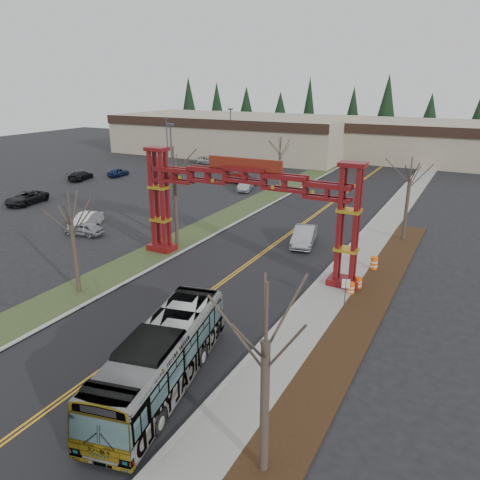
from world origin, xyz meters
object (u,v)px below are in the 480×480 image
Objects in this scene: street_sign at (345,288)px; barrel_mid at (358,283)px; parked_car_near_b at (86,220)px; parked_car_mid_b at (118,172)px; transit_bus at (162,358)px; retail_building_east at (453,143)px; silver_sedan at (304,236)px; bare_tree_median_near at (71,221)px; parked_car_far_a at (246,185)px; bare_tree_median_far at (280,153)px; bare_tree_right_near at (266,343)px; gateway_arch at (245,193)px; light_pole_far at (231,132)px; light_pole_mid at (167,141)px; bare_tree_median_mid at (174,172)px; light_pole_near at (172,156)px; parked_car_far_c at (81,175)px; barrel_north at (374,264)px; parked_car_far_b at (207,160)px; barrel_south at (351,289)px; bare_tree_right_far at (410,181)px; parked_car_near_c at (26,198)px; retail_building_west at (234,134)px; parked_car_mid_a at (242,178)px; parked_car_near_a at (84,229)px.

barrel_mid is (-0.05, 3.77, -1.15)m from street_sign.
parked_car_mid_b is (-15.20, 21.86, -0.09)m from parked_car_near_b.
parked_car_mid_b is (-37.65, 39.32, -0.91)m from transit_bus.
parked_car_near_b is at bearing -115.77° from retail_building_east.
silver_sedan is 5.71× the size of barrel_mid.
bare_tree_median_near reaches higher than street_sign.
retail_building_east is at bearing 70.19° from silver_sedan.
bare_tree_median_far is at bearing -0.27° from parked_car_far_a.
bare_tree_right_near is (18.00, -43.49, 0.32)m from bare_tree_median_far.
gateway_arch is 4.09× the size of parked_car_far_a.
silver_sedan is 45.53m from light_pole_far.
retail_building_east is 4.36× the size of light_pole_mid.
bare_tree_median_mid reaches higher than transit_bus.
light_pole_near is 28.29m from light_pole_far.
parked_car_far_c is at bearing 151.15° from silver_sedan.
bare_tree_median_mid is 7.99× the size of barrel_north.
retail_building_east is 7.54× the size of silver_sedan.
light_pole_near is at bearing 156.63° from barrel_north.
bare_tree_median_near is 20.12m from barrel_mid.
parked_car_far_b is 0.53× the size of light_pole_mid.
barrel_mid is (-0.95, 17.89, -5.07)m from bare_tree_right_near.
barrel_north is (34.18, -39.20, -4.92)m from light_pole_far.
parked_car_mid_b is 60.96m from bare_tree_right_near.
light_pole_near is at bearing 129.76° from bare_tree_right_near.
barrel_south is at bearing -11.49° from bare_tree_median_mid.
bare_tree_right_far reaches higher than parked_car_far_c.
parked_car_far_c is 0.56× the size of bare_tree_median_mid.
parked_car_near_c is 34.81m from parked_car_far_b.
bare_tree_median_near is 0.93× the size of bare_tree_right_near.
parked_car_near_b is 0.48× the size of light_pole_near.
parked_car_far_c is 51.64m from street_sign.
parked_car_near_b is at bearing -175.95° from barrel_north.
parked_car_near_b is at bearing 173.38° from barrel_south.
parked_car_far_c is 0.67× the size of bare_tree_median_far.
parked_car_mid_a is (15.17, -25.77, -3.04)m from retail_building_west.
parked_car_near_b is 28.21m from barrel_north.
parked_car_far_a is 0.92× the size of parked_car_far_c.
street_sign is at bearing -35.81° from light_pole_near.
parked_car_near_b is 0.62× the size of bare_tree_median_near.
parked_car_near_c is (-2.11, -48.32, -3.00)m from retail_building_west.
transit_bus is 21.66m from bare_tree_median_mid.
parked_car_near_b is (-22.45, 17.45, -0.82)m from transit_bus.
parked_car_far_a is 4.91× the size of barrel_south.
street_sign is 3.95m from barrel_mid.
barrel_mid is (27.97, -2.03, -0.29)m from parked_car_near_b.
parked_car_near_b is at bearing -93.73° from light_pole_near.
parked_car_mid_b is 47.67m from barrel_north.
parked_car_near_a is at bearing -113.64° from retail_building_east.
parked_car_far_a is at bearing 99.92° from transit_bus.
bare_tree_median_far is 31.12m from barrel_mid.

